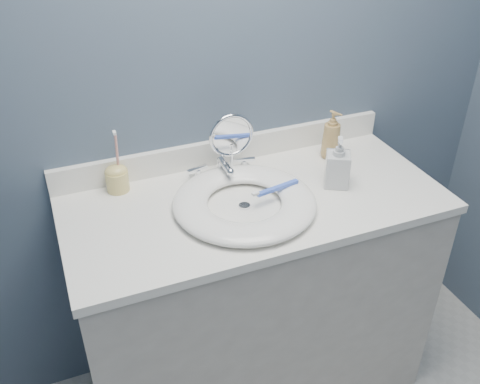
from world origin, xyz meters
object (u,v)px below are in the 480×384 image
soap_bottle_amber (332,135)px  toothbrush_holder (117,177)px  makeup_mirror (231,143)px  soap_bottle_clear (338,162)px

soap_bottle_amber → toothbrush_holder: 0.76m
makeup_mirror → soap_bottle_clear: 0.36m
soap_bottle_clear → toothbrush_holder: toothbrush_holder is taller
soap_bottle_amber → soap_bottle_clear: soap_bottle_amber is taller
makeup_mirror → soap_bottle_amber: size_ratio=1.28×
soap_bottle_clear → toothbrush_holder: bearing=-170.6°
soap_bottle_amber → toothbrush_holder: size_ratio=0.84×
soap_bottle_clear → makeup_mirror: bearing=176.8°
toothbrush_holder → makeup_mirror: bearing=-7.6°
makeup_mirror → toothbrush_holder: bearing=173.3°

